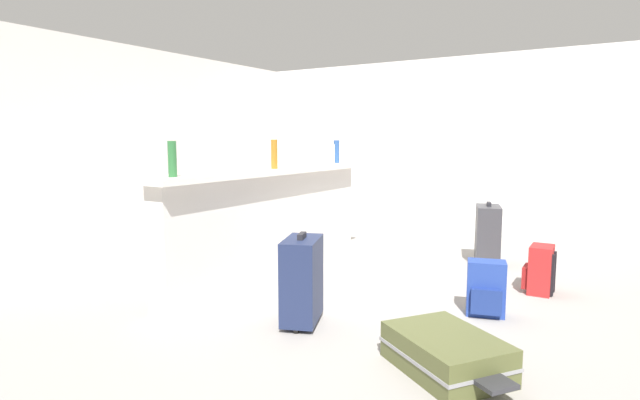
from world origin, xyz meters
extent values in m
cube|color=gray|center=(0.00, 0.00, -0.03)|extent=(13.00, 13.00, 0.05)
cube|color=silver|center=(0.00, 3.05, 1.25)|extent=(6.60, 0.10, 2.50)
cube|color=silver|center=(3.05, 0.30, 1.25)|extent=(0.10, 6.00, 2.50)
cube|color=silver|center=(-0.42, 0.50, 0.51)|extent=(2.80, 0.20, 1.01)
cube|color=white|center=(-0.42, 0.50, 1.04)|extent=(2.96, 0.40, 0.05)
cylinder|color=#2D6B38|center=(-1.67, 0.46, 1.19)|extent=(0.06, 0.06, 0.27)
cylinder|color=silver|center=(-1.01, 0.49, 1.20)|extent=(0.07, 0.07, 0.27)
cylinder|color=#9E661E|center=(-0.47, 0.44, 1.20)|extent=(0.06, 0.06, 0.27)
cylinder|color=silver|center=(0.21, 0.59, 1.19)|extent=(0.06, 0.06, 0.25)
cylinder|color=#284C89|center=(0.83, 0.52, 1.19)|extent=(0.07, 0.07, 0.26)
cube|color=silver|center=(0.49, 0.51, 1.17)|extent=(0.26, 0.18, 0.22)
cube|color=#4C331E|center=(1.03, 1.89, 0.72)|extent=(1.10, 0.80, 0.04)
cylinder|color=#4C331E|center=(0.54, 1.55, 0.35)|extent=(0.06, 0.06, 0.70)
cylinder|color=#4C331E|center=(1.52, 1.55, 0.35)|extent=(0.06, 0.06, 0.70)
cylinder|color=#4C331E|center=(0.54, 2.23, 0.35)|extent=(0.06, 0.06, 0.70)
cylinder|color=#4C331E|center=(1.52, 2.23, 0.35)|extent=(0.06, 0.06, 0.70)
cube|color=#9E754C|center=(0.98, 1.32, 0.43)|extent=(0.46, 0.46, 0.04)
cube|color=#9E754C|center=(0.95, 1.49, 0.69)|extent=(0.40, 0.10, 0.48)
cylinder|color=#9E754C|center=(0.85, 1.13, 0.21)|extent=(0.04, 0.04, 0.41)
cylinder|color=#9E754C|center=(1.16, 1.18, 0.21)|extent=(0.04, 0.04, 0.41)
cylinder|color=#9E754C|center=(0.80, 1.45, 0.21)|extent=(0.04, 0.04, 0.41)
cylinder|color=#9E754C|center=(1.11, 1.50, 0.21)|extent=(0.04, 0.04, 0.41)
cube|color=#51562D|center=(-1.49, -1.57, 0.11)|extent=(0.78, 0.83, 0.22)
cube|color=gray|center=(-1.49, -1.57, 0.11)|extent=(0.80, 0.85, 0.02)
cube|color=#2D2D33|center=(-1.72, -1.91, 0.11)|extent=(0.23, 0.22, 0.02)
cube|color=#38383D|center=(1.22, -1.13, 0.33)|extent=(0.49, 0.36, 0.60)
cylinder|color=black|center=(1.40, -1.07, 0.03)|extent=(0.07, 0.05, 0.06)
cylinder|color=black|center=(1.04, -1.19, 0.03)|extent=(0.07, 0.05, 0.06)
cube|color=#232328|center=(1.22, -1.13, 0.65)|extent=(0.15, 0.08, 0.04)
cube|color=red|center=(0.41, -1.79, 0.21)|extent=(0.29, 0.19, 0.42)
cube|color=maroon|center=(0.41, -1.68, 0.14)|extent=(0.22, 0.07, 0.19)
cube|color=black|center=(0.49, -1.88, 0.19)|extent=(0.04, 0.03, 0.36)
cube|color=black|center=(0.35, -1.89, 0.19)|extent=(0.04, 0.03, 0.36)
cube|color=#233D93|center=(-0.40, -1.52, 0.21)|extent=(0.25, 0.32, 0.42)
cube|color=navy|center=(-0.51, -1.55, 0.14)|extent=(0.12, 0.23, 0.19)
cube|color=black|center=(-0.32, -1.42, 0.19)|extent=(0.03, 0.04, 0.36)
cube|color=black|center=(-0.29, -1.56, 0.19)|extent=(0.03, 0.04, 0.36)
cube|color=#1E284C|center=(-1.30, -0.43, 0.33)|extent=(0.50, 0.39, 0.60)
cylinder|color=black|center=(-1.48, -0.51, 0.03)|extent=(0.07, 0.05, 0.06)
cylinder|color=black|center=(-1.12, -0.36, 0.03)|extent=(0.07, 0.05, 0.06)
cube|color=#232328|center=(-1.30, -0.43, 0.65)|extent=(0.14, 0.09, 0.04)
camera|label=1|loc=(-4.24, -2.43, 1.34)|focal=28.36mm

